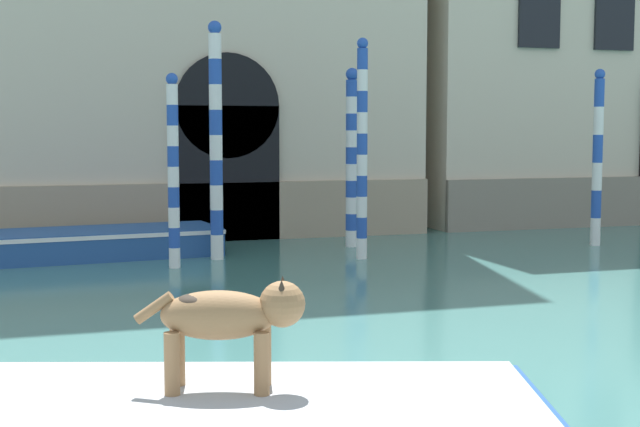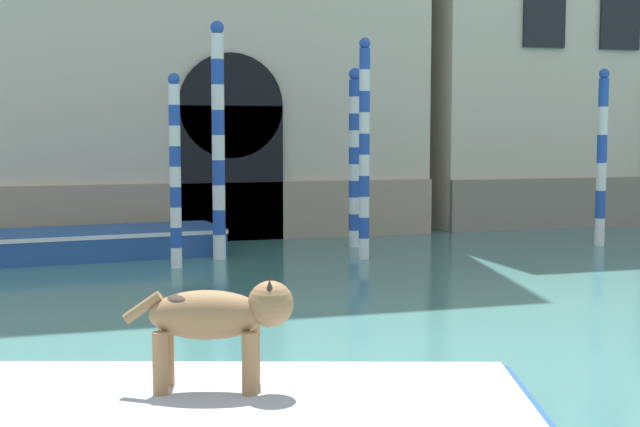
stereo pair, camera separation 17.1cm
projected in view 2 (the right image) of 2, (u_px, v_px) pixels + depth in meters
dog_on_deck at (219, 317)px, 6.71m from camera, size 1.26×0.63×0.86m
boat_moored_near_palazzo at (90, 243)px, 17.37m from camera, size 5.23×2.27×0.54m
mooring_pole_0 at (175, 170)px, 15.92m from camera, size 0.21×0.21×3.48m
mooring_pole_1 at (364, 149)px, 16.97m from camera, size 0.21×0.21×4.21m
mooring_pole_2 at (355, 157)px, 18.75m from camera, size 0.27×0.27×3.77m
mooring_pole_4 at (218, 140)px, 16.92m from camera, size 0.25×0.25×4.52m
mooring_pole_5 at (602, 157)px, 18.91m from camera, size 0.22×0.22×3.76m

